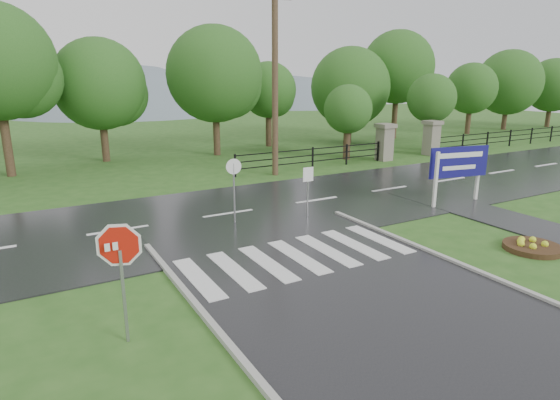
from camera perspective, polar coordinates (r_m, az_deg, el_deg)
ground at (r=10.05m, az=18.01°, el=-16.13°), size 120.00×120.00×0.00m
main_road at (r=17.70m, az=-6.33°, el=-1.77°), size 90.00×8.00×0.04m
walkway at (r=18.62m, az=26.86°, el=-2.50°), size 2.20×11.00×0.04m
crosswalk at (r=13.47m, az=2.22°, el=-6.87°), size 6.50×2.80×0.02m
pillar_west at (r=29.45m, az=12.65°, el=7.00°), size 1.00×1.00×2.24m
pillar_east at (r=32.25m, az=17.99°, el=7.30°), size 1.00×1.00×2.24m
fence_west at (r=26.31m, az=4.01°, el=5.42°), size 9.58×0.08×1.20m
fence_east at (r=40.83m, az=28.33°, el=7.09°), size 20.58×0.08×1.20m
hills at (r=74.25m, az=-20.55°, el=-2.14°), size 102.00×48.00×48.00m
treeline at (r=31.00m, az=-14.99°, el=5.04°), size 83.20×5.20×10.00m
stop_sign at (r=9.31m, az=-18.92°, el=-6.41°), size 1.09×0.41×2.58m
estate_billboard at (r=19.99m, az=20.96°, el=4.02°), size 2.65×0.60×2.35m
flower_bed at (r=15.96m, az=28.41°, el=-4.97°), size 1.65×1.65×0.33m
reg_sign_small at (r=16.84m, az=3.43°, el=2.23°), size 0.42×0.05×1.90m
reg_sign_round at (r=16.22m, az=-5.63°, el=2.04°), size 0.54×0.10×2.32m
utility_pole_east at (r=24.14m, az=-0.61°, el=14.23°), size 1.64×0.49×9.37m
entrance_tree_left at (r=29.29m, az=8.29°, el=10.86°), size 2.95×2.95×4.56m
entrance_tree_right at (r=34.05m, az=18.00°, el=11.67°), size 3.28×3.28×5.21m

